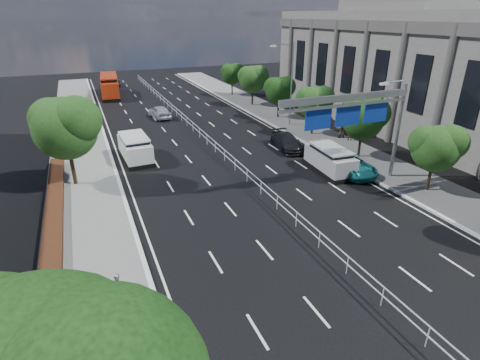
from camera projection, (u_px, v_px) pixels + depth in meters
ground at (368, 294)px, 17.03m from camera, size 160.00×160.00×0.00m
kerb_near at (174, 358)px, 13.79m from camera, size 0.25×140.00×0.15m
median_fence at (209, 141)px, 35.74m from camera, size 0.05×85.00×1.02m
hedge_near at (49, 297)px, 16.34m from camera, size 1.00×36.00×0.44m
toilet_sign at (107, 313)px, 11.92m from camera, size 1.62×0.18×4.34m
overhead_gantry at (358, 111)px, 25.61m from camera, size 10.24×0.38×7.45m
streetlight_far at (289, 79)px, 40.52m from camera, size 2.78×2.40×9.00m
civic_hall at (412, 67)px, 41.44m from camera, size 14.40×36.00×14.35m
near_tree_back at (65, 125)px, 26.00m from camera, size 4.84×4.51×6.69m
far_tree_c at (437, 146)px, 25.52m from camera, size 3.52×3.28×4.94m
far_tree_d at (364, 117)px, 31.72m from camera, size 3.85×3.59×5.34m
far_tree_e at (315, 101)px, 38.08m from camera, size 3.63×3.38×5.13m
far_tree_f at (279, 89)px, 44.41m from camera, size 3.52×3.28×5.02m
far_tree_g at (253, 78)px, 50.61m from camera, size 3.96×3.69×5.45m
far_tree_h at (232, 73)px, 57.05m from camera, size 3.41×3.18×4.91m
white_minivan at (135, 148)px, 32.28m from camera, size 2.39×5.13×2.19m
red_bus at (110, 85)px, 57.62m from camera, size 3.33×10.73×3.16m
near_car_silver at (160, 112)px, 45.57m from camera, size 2.35×4.68×1.53m
near_car_dark at (113, 81)px, 65.92m from camera, size 2.13×4.87×1.56m
silver_minivan at (330, 160)px, 29.88m from camera, size 2.42×5.06×2.05m
parked_car_teal at (350, 164)px, 29.78m from camera, size 2.92×5.46×1.46m
parked_car_dark at (287, 142)px, 35.04m from camera, size 2.51×5.03×1.40m
pedestrian_a at (350, 131)px, 37.01m from camera, size 0.67×0.47×1.76m
pedestrian_b at (341, 128)px, 37.76m from camera, size 0.99×0.80×1.95m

